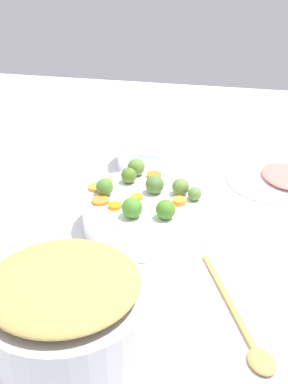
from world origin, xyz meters
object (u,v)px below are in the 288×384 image
Objects in this scene: ham_plate at (276,180)px; serving_bowl_carrots at (144,212)px; wooden_spoon at (245,331)px; metal_pot at (67,324)px; casserole_dish at (159,152)px.

serving_bowl_carrots is at bearing -134.95° from ham_plate.
ham_plate is (0.06, 0.60, 0.00)m from wooden_spoon.
ham_plate is at bearing 64.35° from metal_pot.
metal_pot is 1.12× the size of casserole_dish.
metal_pot reaches higher than serving_bowl_carrots.
ham_plate is (0.33, -0.03, -0.04)m from casserole_dish.
serving_bowl_carrots is at bearing 129.30° from wooden_spoon.
ham_plate is at bearing 84.17° from wooden_spoon.
serving_bowl_carrots is 1.06× the size of ham_plate.
casserole_dish is 0.90× the size of ham_plate.
metal_pot is (-0.04, -0.40, 0.02)m from serving_bowl_carrots.
metal_pot is at bearing -90.55° from casserole_dish.
metal_pot is 0.30m from wooden_spoon.
metal_pot reaches higher than wooden_spoon.
casserole_dish reaches higher than serving_bowl_carrots.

